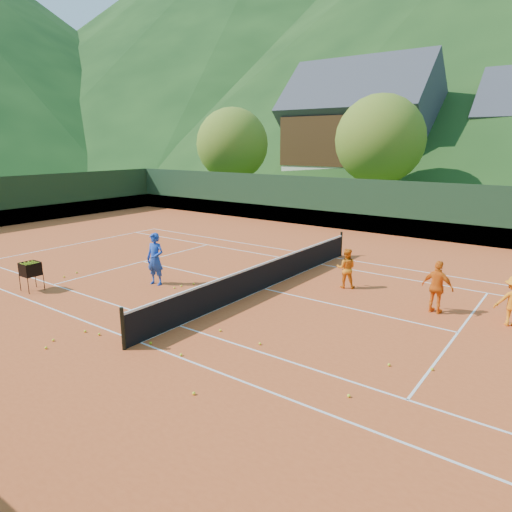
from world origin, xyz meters
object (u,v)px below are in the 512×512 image
Objects in this scene: coach at (155,259)px; student_a at (346,268)px; student_b at (437,287)px; ball_hopper at (30,270)px; tennis_net at (264,275)px; chalet_left at (360,136)px.

coach is 1.34× the size of student_a.
ball_hopper is (-11.83, -6.05, -0.05)m from student_b.
coach is at bearing 9.18° from student_a.
chalet_left is (-10.00, 30.00, 5.13)m from tennis_net.
coach is 0.16× the size of tennis_net.
chalet_left reaches higher than ball_hopper.
student_a reaches higher than tennis_net.
coach is 0.14× the size of chalet_left.
student_b reaches higher than tennis_net.
student_a is 0.12× the size of tennis_net.
ball_hopper is at bearing 34.23° from student_b.
coach is at bearing -78.37° from chalet_left.
student_b is 0.12× the size of chalet_left.
chalet_left is at bearing -54.65° from student_b.
chalet_left is (-12.21, 28.17, 4.92)m from student_a.
student_a is at bearing 38.10° from ball_hopper.
student_a reaches higher than ball_hopper.
coach is 3.94m from tennis_net.
tennis_net is at bearing 15.64° from student_a.
chalet_left is (-15.47, 28.83, 4.83)m from student_b.
tennis_net is (3.44, 1.87, -0.44)m from coach.
student_a is 0.10× the size of chalet_left.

